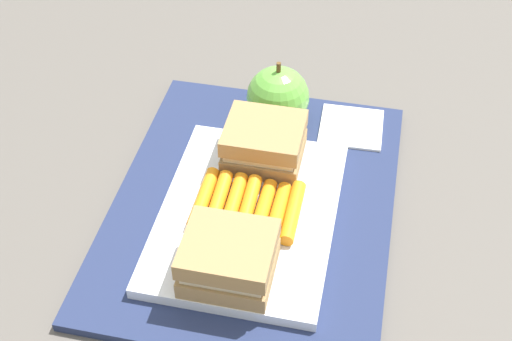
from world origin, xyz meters
name	(u,v)px	position (x,y,z in m)	size (l,w,h in m)	color
ground_plane	(253,208)	(0.00, 0.00, 0.00)	(2.40, 2.40, 0.00)	#56514C
lunchbag_mat	(253,205)	(0.00, 0.00, 0.01)	(0.36, 0.28, 0.01)	navy
food_tray	(248,215)	(-0.03, 0.00, 0.02)	(0.23, 0.17, 0.01)	white
sandwich_half_left	(229,258)	(-0.10, 0.00, 0.04)	(0.07, 0.08, 0.04)	#9E7A4C
sandwich_half_right	(264,143)	(0.05, 0.00, 0.04)	(0.07, 0.08, 0.04)	#9E7A4C
carrot_sticks_bundle	(248,206)	(-0.03, 0.00, 0.03)	(0.08, 0.10, 0.02)	orange
apple	(276,97)	(0.13, 0.00, 0.05)	(0.07, 0.07, 0.08)	#66B742
paper_napkin	(351,127)	(0.14, -0.08, 0.01)	(0.07, 0.07, 0.00)	white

